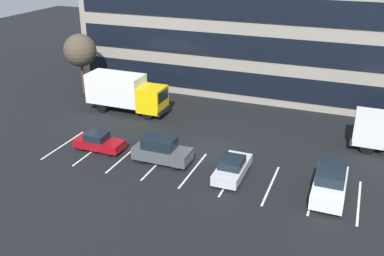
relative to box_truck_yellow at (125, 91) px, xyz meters
The scene contains 9 objects.
ground_plane 11.46m from the box_truck_yellow, 26.22° to the right, with size 120.00×120.00×0.00m, color black.
office_building 17.88m from the box_truck_yellow, 52.02° to the left, with size 38.16×13.10×18.00m.
lot_markings 13.27m from the box_truck_yellow, 39.50° to the right, with size 22.54×5.40×0.01m.
box_truck_yellow is the anchor object (origin of this frame).
suv_white 21.21m from the box_truck_yellow, 23.33° to the right, with size 1.95×4.60×2.08m.
sedan_silver 15.42m from the box_truck_yellow, 32.42° to the right, with size 1.76×4.22×1.51m.
sedan_maroon 8.37m from the box_truck_yellow, 75.43° to the right, with size 3.89×1.63×1.39m.
suv_charcoal 11.03m from the box_truck_yellow, 46.93° to the right, with size 4.26×1.81×1.93m.
bare_tree 7.98m from the box_truck_yellow, 155.69° to the left, with size 3.35×3.35×6.28m.
Camera 1 is at (10.01, -28.90, 15.32)m, focal length 40.96 mm.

